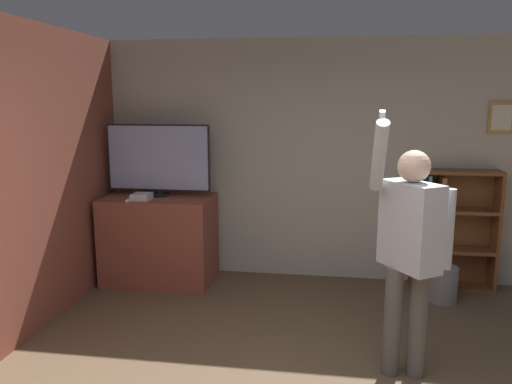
# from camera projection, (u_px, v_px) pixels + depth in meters

# --- Properties ---
(wall_back) EXTENTS (6.57, 0.09, 2.70)m
(wall_back) POSITION_uv_depth(u_px,v_px,m) (309.00, 161.00, 5.64)
(wall_back) COLOR #B2AD9E
(wall_back) RESTS_ON ground_plane
(wall_side_brick) EXTENTS (0.06, 4.71, 2.70)m
(wall_side_brick) POSITION_uv_depth(u_px,v_px,m) (39.00, 178.00, 4.44)
(wall_side_brick) COLOR brown
(wall_side_brick) RESTS_ON ground_plane
(tv_ledge) EXTENTS (1.19, 0.71, 0.98)m
(tv_ledge) POSITION_uv_depth(u_px,v_px,m) (160.00, 239.00, 5.60)
(tv_ledge) COLOR brown
(tv_ledge) RESTS_ON ground_plane
(television) EXTENTS (1.16, 0.22, 0.79)m
(television) POSITION_uv_depth(u_px,v_px,m) (159.00, 159.00, 5.48)
(television) COLOR black
(television) RESTS_ON tv_ledge
(game_console) EXTENTS (0.19, 0.19, 0.07)m
(game_console) POSITION_uv_depth(u_px,v_px,m) (142.00, 197.00, 5.33)
(game_console) COLOR silver
(game_console) RESTS_ON tv_ledge
(remote_loose) EXTENTS (0.05, 0.14, 0.02)m
(remote_loose) POSITION_uv_depth(u_px,v_px,m) (129.00, 200.00, 5.28)
(remote_loose) COLOR white
(remote_loose) RESTS_ON tv_ledge
(bookshelf) EXTENTS (0.87, 0.28, 1.30)m
(bookshelf) POSITION_uv_depth(u_px,v_px,m) (446.00, 228.00, 5.38)
(bookshelf) COLOR brown
(bookshelf) RESTS_ON ground_plane
(person) EXTENTS (0.59, 0.57, 1.97)m
(person) POSITION_uv_depth(u_px,v_px,m) (410.00, 242.00, 3.56)
(person) COLOR #56514C
(person) RESTS_ON ground_plane
(waste_bin) EXTENTS (0.30, 0.30, 0.36)m
(waste_bin) POSITION_uv_depth(u_px,v_px,m) (442.00, 284.00, 5.09)
(waste_bin) COLOR gray
(waste_bin) RESTS_ON ground_plane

